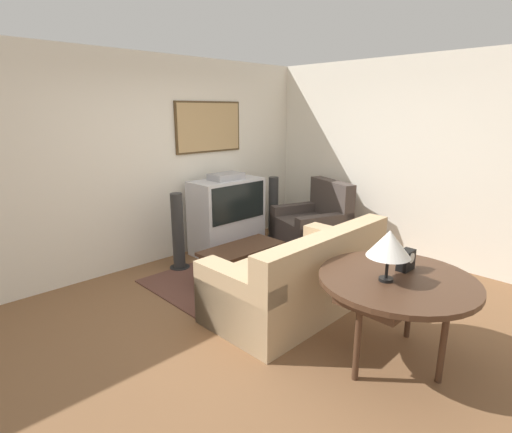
% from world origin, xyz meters
% --- Properties ---
extents(ground_plane, '(12.00, 12.00, 0.00)m').
position_xyz_m(ground_plane, '(0.00, 0.00, 0.00)').
color(ground_plane, brown).
extents(wall_back, '(12.00, 0.10, 2.70)m').
position_xyz_m(wall_back, '(0.01, 2.13, 1.36)').
color(wall_back, silver).
rests_on(wall_back, ground_plane).
extents(wall_right, '(0.06, 12.00, 2.70)m').
position_xyz_m(wall_right, '(2.63, 0.00, 1.35)').
color(wall_right, silver).
rests_on(wall_right, ground_plane).
extents(area_rug, '(2.09, 1.54, 0.01)m').
position_xyz_m(area_rug, '(0.45, 0.89, 0.01)').
color(area_rug, brown).
rests_on(area_rug, ground_plane).
extents(tv, '(1.04, 0.54, 1.15)m').
position_xyz_m(tv, '(0.93, 1.72, 0.54)').
color(tv, silver).
rests_on(tv, ground_plane).
extents(couch, '(1.92, 1.00, 0.89)m').
position_xyz_m(couch, '(0.34, -0.15, 0.32)').
color(couch, tan).
rests_on(couch, ground_plane).
extents(armchair, '(1.15, 1.16, 0.99)m').
position_xyz_m(armchair, '(1.98, 0.96, 0.31)').
color(armchair, '#473D38').
rests_on(armchair, ground_plane).
extents(coffee_table, '(1.05, 0.48, 0.40)m').
position_xyz_m(coffee_table, '(0.42, 0.84, 0.36)').
color(coffee_table, '#472D1E').
rests_on(coffee_table, ground_plane).
extents(console_table, '(1.23, 1.23, 0.73)m').
position_xyz_m(console_table, '(0.19, -1.26, 0.67)').
color(console_table, '#472D1E').
rests_on(console_table, ground_plane).
extents(table_lamp, '(0.33, 0.33, 0.41)m').
position_xyz_m(table_lamp, '(0.06, -1.22, 1.03)').
color(table_lamp, black).
rests_on(table_lamp, console_table).
extents(mantel_clock, '(0.16, 0.10, 0.17)m').
position_xyz_m(mantel_clock, '(0.38, -1.22, 0.82)').
color(mantel_clock, black).
rests_on(mantel_clock, console_table).
extents(speaker_tower_left, '(0.26, 0.26, 1.00)m').
position_xyz_m(speaker_tower_left, '(0.04, 1.64, 0.47)').
color(speaker_tower_left, black).
rests_on(speaker_tower_left, ground_plane).
extents(speaker_tower_right, '(0.26, 0.26, 1.00)m').
position_xyz_m(speaker_tower_right, '(1.82, 1.64, 0.47)').
color(speaker_tower_right, black).
rests_on(speaker_tower_right, ground_plane).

